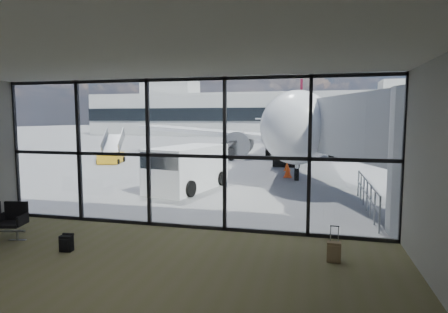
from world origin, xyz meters
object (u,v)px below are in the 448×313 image
at_px(backpack, 66,243).
at_px(belt_loader, 219,154).
at_px(service_van, 186,168).
at_px(mobile_stairs, 111,156).
at_px(suitcase, 334,252).
at_px(airliner, 300,124).

relative_size(backpack, belt_loader, 0.12).
distance_m(service_van, mobile_stairs, 12.33).
distance_m(suitcase, mobile_stairs, 22.18).
distance_m(airliner, service_van, 18.10).
height_order(suitcase, service_van, service_van).
distance_m(backpack, airliner, 26.49).
bearing_deg(service_van, belt_loader, 108.91).
height_order(belt_loader, mobile_stairs, mobile_stairs).
bearing_deg(service_van, suitcase, -38.84).
distance_m(suitcase, airliner, 25.31).
xyz_separation_m(backpack, suitcase, (6.45, 0.83, 0.04)).
relative_size(service_van, belt_loader, 1.31).
height_order(suitcase, airliner, airliner).
bearing_deg(mobile_stairs, suitcase, -62.74).
bearing_deg(airliner, belt_loader, -137.01).
xyz_separation_m(suitcase, mobile_stairs, (-15.14, 16.21, 0.24)).
bearing_deg(belt_loader, backpack, -66.68).
distance_m(airliner, belt_loader, 8.60).
xyz_separation_m(suitcase, service_van, (-6.26, 7.67, 0.77)).
bearing_deg(mobile_stairs, backpack, -78.75).
bearing_deg(airliner, backpack, -101.90).
height_order(backpack, airliner, airliner).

